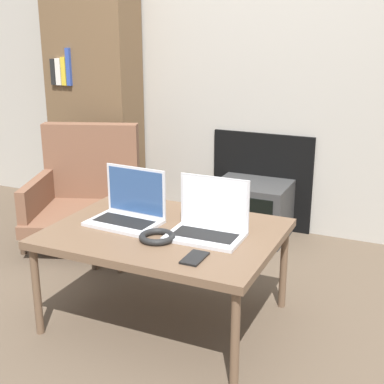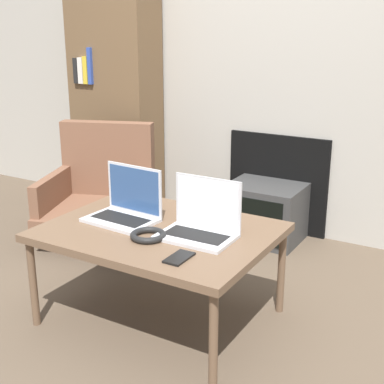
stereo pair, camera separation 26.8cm
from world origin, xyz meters
name	(u,v)px [view 1 (the left image)]	position (x,y,z in m)	size (l,w,h in m)	color
ground_plane	(139,347)	(0.00, 0.00, 0.00)	(14.00, 14.00, 0.00)	brown
wall_back	(264,37)	(0.00, 1.69, 1.29)	(7.00, 0.08, 2.60)	#ADA89E
table	(165,237)	(0.00, 0.27, 0.43)	(1.03, 0.78, 0.46)	brown
laptop_left	(129,210)	(-0.20, 0.29, 0.52)	(0.34, 0.25, 0.25)	silver
laptop_right	(209,222)	(0.21, 0.29, 0.52)	(0.33, 0.23, 0.25)	silver
headphones	(157,237)	(0.03, 0.14, 0.48)	(0.16, 0.16, 0.03)	black
phone	(195,258)	(0.26, 0.03, 0.47)	(0.08, 0.14, 0.01)	black
tv	(252,210)	(0.04, 1.45, 0.19)	(0.48, 0.39, 0.37)	#383838
armchair	(87,190)	(-0.93, 0.97, 0.34)	(0.82, 0.84, 0.74)	brown
bookshelf	(94,96)	(-1.20, 1.49, 0.87)	(0.64, 0.32, 1.74)	brown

